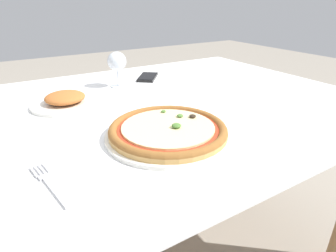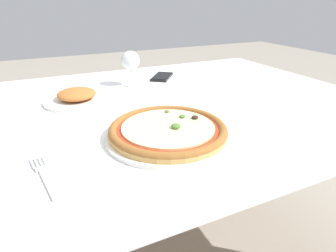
{
  "view_description": "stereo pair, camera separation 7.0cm",
  "coord_description": "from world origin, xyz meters",
  "px_view_note": "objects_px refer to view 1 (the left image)",
  "views": [
    {
      "loc": [
        -0.43,
        -0.78,
        1.02
      ],
      "look_at": [
        -0.1,
        -0.23,
        0.73
      ],
      "focal_mm": 30.0,
      "sensor_mm": 36.0,
      "label": 1
    },
    {
      "loc": [
        -0.37,
        -0.81,
        1.02
      ],
      "look_at": [
        -0.1,
        -0.23,
        0.73
      ],
      "focal_mm": 30.0,
      "sensor_mm": 36.0,
      "label": 2
    }
  ],
  "objects_px": {
    "dining_table": "(158,123)",
    "side_plate": "(65,100)",
    "pizza_plate": "(168,131)",
    "fork": "(50,183)",
    "cell_phone": "(148,77)",
    "wine_glass_far_left": "(117,62)"
  },
  "relations": [
    {
      "from": "dining_table",
      "to": "cell_phone",
      "type": "bearing_deg",
      "value": 68.45
    },
    {
      "from": "dining_table",
      "to": "side_plate",
      "type": "distance_m",
      "value": 0.31
    },
    {
      "from": "dining_table",
      "to": "pizza_plate",
      "type": "distance_m",
      "value": 0.27
    },
    {
      "from": "cell_phone",
      "to": "fork",
      "type": "bearing_deg",
      "value": -131.11
    },
    {
      "from": "dining_table",
      "to": "side_plate",
      "type": "bearing_deg",
      "value": 152.64
    },
    {
      "from": "wine_glass_far_left",
      "to": "side_plate",
      "type": "distance_m",
      "value": 0.27
    },
    {
      "from": "wine_glass_far_left",
      "to": "fork",
      "type": "bearing_deg",
      "value": -123.64
    },
    {
      "from": "fork",
      "to": "dining_table",
      "type": "bearing_deg",
      "value": 35.95
    },
    {
      "from": "dining_table",
      "to": "wine_glass_far_left",
      "type": "distance_m",
      "value": 0.3
    },
    {
      "from": "pizza_plate",
      "to": "cell_phone",
      "type": "distance_m",
      "value": 0.58
    },
    {
      "from": "dining_table",
      "to": "side_plate",
      "type": "xyz_separation_m",
      "value": [
        -0.27,
        0.14,
        0.09
      ]
    },
    {
      "from": "pizza_plate",
      "to": "side_plate",
      "type": "distance_m",
      "value": 0.41
    },
    {
      "from": "dining_table",
      "to": "fork",
      "type": "xyz_separation_m",
      "value": [
        -0.4,
        -0.29,
        0.08
      ]
    },
    {
      "from": "wine_glass_far_left",
      "to": "cell_phone",
      "type": "distance_m",
      "value": 0.19
    },
    {
      "from": "pizza_plate",
      "to": "fork",
      "type": "height_order",
      "value": "pizza_plate"
    },
    {
      "from": "dining_table",
      "to": "cell_phone",
      "type": "height_order",
      "value": "cell_phone"
    },
    {
      "from": "pizza_plate",
      "to": "wine_glass_far_left",
      "type": "distance_m",
      "value": 0.49
    },
    {
      "from": "wine_glass_far_left",
      "to": "side_plate",
      "type": "bearing_deg",
      "value": -154.06
    },
    {
      "from": "side_plate",
      "to": "pizza_plate",
      "type": "bearing_deg",
      "value": -65.67
    },
    {
      "from": "wine_glass_far_left",
      "to": "side_plate",
      "type": "height_order",
      "value": "wine_glass_far_left"
    },
    {
      "from": "pizza_plate",
      "to": "side_plate",
      "type": "xyz_separation_m",
      "value": [
        -0.17,
        0.37,
        0.0
      ]
    },
    {
      "from": "fork",
      "to": "cell_phone",
      "type": "distance_m",
      "value": 0.78
    }
  ]
}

